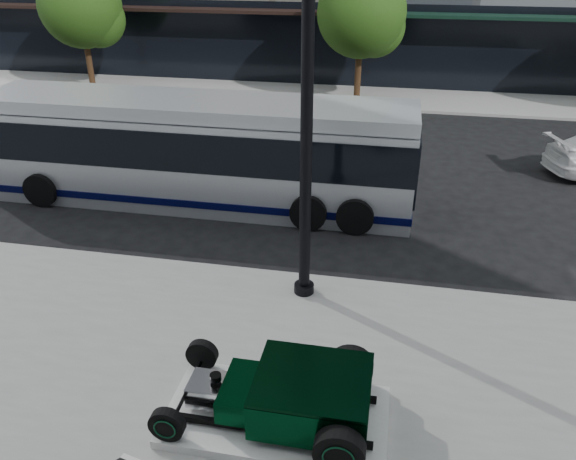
# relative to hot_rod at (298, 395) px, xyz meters

# --- Properties ---
(ground) EXTENTS (120.00, 120.00, 0.00)m
(ground) POSITION_rel_hot_rod_xyz_m (-1.73, 6.30, -0.70)
(ground) COLOR black
(ground) RESTS_ON ground
(sidewalk_far) EXTENTS (70.00, 4.00, 0.12)m
(sidewalk_far) POSITION_rel_hot_rod_xyz_m (-1.73, 20.30, -0.64)
(sidewalk_far) COLOR gray
(sidewalk_far) RESTS_ON ground
(street_trees) EXTENTS (29.80, 3.80, 5.70)m
(street_trees) POSITION_rel_hot_rod_xyz_m (-0.58, 19.37, 3.07)
(street_trees) COLOR black
(street_trees) RESTS_ON sidewalk_far
(display_plinth) EXTENTS (3.40, 1.80, 0.15)m
(display_plinth) POSITION_rel_hot_rod_xyz_m (-0.33, -0.00, -0.50)
(display_plinth) COLOR silver
(display_plinth) RESTS_ON sidewalk_near
(hot_rod) EXTENTS (3.22, 2.00, 0.81)m
(hot_rod) POSITION_rel_hot_rod_xyz_m (0.00, 0.00, 0.00)
(hot_rod) COLOR black
(hot_rod) RESTS_ON display_plinth
(lamppost) EXTENTS (0.42, 0.42, 7.63)m
(lamppost) POSITION_rel_hot_rod_xyz_m (-0.51, 3.58, 2.95)
(lamppost) COLOR black
(lamppost) RESTS_ON sidewalk_near
(transit_bus) EXTENTS (12.12, 2.88, 2.92)m
(transit_bus) POSITION_rel_hot_rod_xyz_m (-4.30, 7.96, 0.79)
(transit_bus) COLOR silver
(transit_bus) RESTS_ON ground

